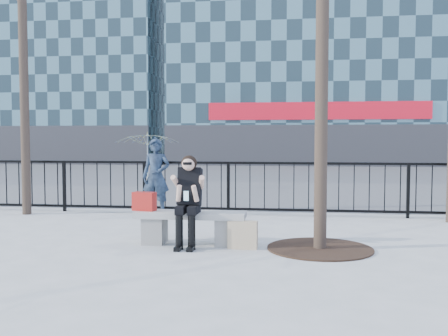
# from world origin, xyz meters

# --- Properties ---
(ground) EXTENTS (120.00, 120.00, 0.00)m
(ground) POSITION_xyz_m (0.00, 0.00, 0.00)
(ground) COLOR #969792
(ground) RESTS_ON ground
(street_surface) EXTENTS (60.00, 23.00, 0.01)m
(street_surface) POSITION_xyz_m (0.00, 15.00, 0.00)
(street_surface) COLOR #474747
(street_surface) RESTS_ON ground
(railing) EXTENTS (14.00, 0.06, 1.10)m
(railing) POSITION_xyz_m (0.00, 3.00, 0.55)
(railing) COLOR black
(railing) RESTS_ON ground
(building_left) EXTENTS (16.20, 10.20, 22.60)m
(building_left) POSITION_xyz_m (-15.00, 27.00, 11.30)
(building_left) COLOR slate
(building_left) RESTS_ON ground
(tree_grate) EXTENTS (1.50, 1.50, 0.02)m
(tree_grate) POSITION_xyz_m (1.90, -0.10, 0.01)
(tree_grate) COLOR black
(tree_grate) RESTS_ON ground
(bench_main) EXTENTS (1.65, 0.46, 0.49)m
(bench_main) POSITION_xyz_m (0.00, 0.00, 0.30)
(bench_main) COLOR gray
(bench_main) RESTS_ON ground
(seated_woman) EXTENTS (0.50, 0.64, 1.34)m
(seated_woman) POSITION_xyz_m (0.00, -0.16, 0.67)
(seated_woman) COLOR black
(seated_woman) RESTS_ON ground
(handbag) EXTENTS (0.37, 0.22, 0.28)m
(handbag) POSITION_xyz_m (-0.71, 0.02, 0.63)
(handbag) COLOR #A71914
(handbag) RESTS_ON bench_main
(shopping_bag) EXTENTS (0.43, 0.17, 0.40)m
(shopping_bag) POSITION_xyz_m (0.80, -0.19, 0.20)
(shopping_bag) COLOR beige
(shopping_bag) RESTS_ON ground
(standing_man) EXTENTS (0.59, 0.39, 1.59)m
(standing_man) POSITION_xyz_m (-1.29, 2.80, 0.79)
(standing_man) COLOR black
(standing_man) RESTS_ON ground
(vendor_umbrella) EXTENTS (2.08, 2.12, 1.81)m
(vendor_umbrella) POSITION_xyz_m (-2.94, 7.77, 0.90)
(vendor_umbrella) COLOR yellow
(vendor_umbrella) RESTS_ON ground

